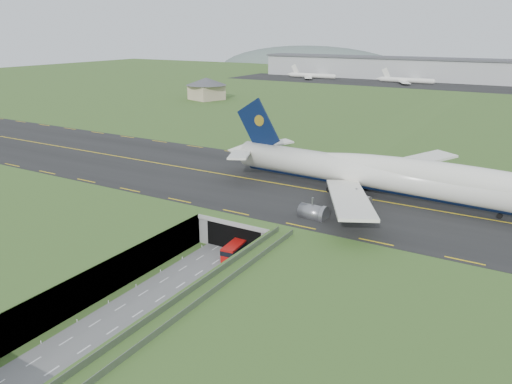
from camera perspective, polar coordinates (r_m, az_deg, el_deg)
The scene contains 10 objects.
ground at distance 89.70m, azimuth -5.38°, elevation -8.57°, with size 900.00×900.00×0.00m, color #3D5D25.
airfield_deck at distance 88.40m, azimuth -5.44°, elevation -6.83°, with size 800.00×800.00×6.00m, color gray.
trench_road at distance 84.43m, azimuth -8.40°, elevation -10.42°, with size 12.00×75.00×0.20m, color slate.
taxiway at distance 113.74m, azimuth 4.28°, elevation 0.63°, with size 800.00×44.00×0.18m, color black.
tunnel_portal at distance 101.11m, azimuth 0.11°, elevation -3.24°, with size 17.00×22.30×6.00m.
guideway at distance 67.97m, azimuth -7.44°, elevation -12.88°, with size 3.00×53.00×7.05m.
jumbo_jet at distance 107.06m, azimuth 16.09°, elevation 1.68°, with size 89.24×58.23×19.30m.
shuttle_tram at distance 92.23m, azimuth -2.42°, elevation -6.66°, with size 3.25×7.00×2.78m.
service_building at distance 258.16m, azimuth -5.70°, elevation 11.89°, with size 25.67×25.67×11.10m.
cargo_terminal at distance 367.94m, azimuth 23.62°, elevation 12.56°, with size 320.00×67.00×15.60m.
Camera 1 is at (47.77, -64.44, 40.15)m, focal length 35.00 mm.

